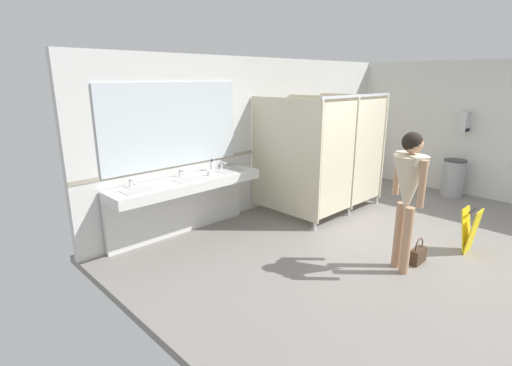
% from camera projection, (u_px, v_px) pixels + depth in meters
% --- Properties ---
extents(ground_plane, '(7.10, 6.15, 0.10)m').
position_uv_depth(ground_plane, '(412.00, 251.00, 5.36)').
color(ground_plane, gray).
extents(wall_back, '(7.10, 0.12, 2.63)m').
position_uv_depth(wall_back, '(268.00, 133.00, 6.96)').
color(wall_back, silver).
rests_on(wall_back, ground_plane).
extents(wall_side_right, '(0.12, 6.15, 2.63)m').
position_uv_depth(wall_side_right, '(497.00, 131.00, 7.21)').
color(wall_side_right, silver).
rests_on(wall_side_right, ground_plane).
extents(wall_back_tile_band, '(7.10, 0.01, 0.06)m').
position_uv_depth(wall_back_tile_band, '(271.00, 148.00, 6.98)').
color(wall_back_tile_band, '#9E937F').
rests_on(wall_back_tile_band, wall_back).
extents(vanity_counter, '(2.33, 0.55, 1.01)m').
position_uv_depth(vanity_counter, '(185.00, 194.00, 5.59)').
color(vanity_counter, silver).
rests_on(vanity_counter, ground_plane).
extents(mirror_panel, '(2.23, 0.02, 1.20)m').
position_uv_depth(mirror_panel, '(174.00, 125.00, 5.46)').
color(mirror_panel, silver).
rests_on(mirror_panel, wall_back).
extents(bathroom_stalls, '(1.96, 1.47, 2.04)m').
position_uv_depth(bathroom_stalls, '(329.00, 151.00, 6.64)').
color(bathroom_stalls, beige).
rests_on(bathroom_stalls, ground_plane).
extents(paper_towel_dispenser_upper, '(0.36, 0.13, 0.42)m').
position_uv_depth(paper_towel_dispenser_upper, '(466.00, 122.00, 7.45)').
color(paper_towel_dispenser_upper, '#B7BABF').
rests_on(paper_towel_dispenser_upper, wall_side_right).
extents(trash_bin, '(0.42, 0.42, 0.74)m').
position_uv_depth(trash_bin, '(453.00, 178.00, 7.57)').
color(trash_bin, '#99999E').
rests_on(trash_bin, ground_plane).
extents(person_standing, '(0.56, 0.56, 1.71)m').
position_uv_depth(person_standing, '(408.00, 185.00, 4.45)').
color(person_standing, tan).
rests_on(person_standing, ground_plane).
extents(handbag, '(0.29, 0.11, 0.34)m').
position_uv_depth(handbag, '(418.00, 255.00, 4.88)').
color(handbag, '#3F2D1E').
rests_on(handbag, ground_plane).
extents(soap_dispenser, '(0.07, 0.07, 0.18)m').
position_uv_depth(soap_dispenser, '(212.00, 166.00, 5.94)').
color(soap_dispenser, white).
rests_on(soap_dispenser, vanity_counter).
extents(paper_cup, '(0.07, 0.07, 0.09)m').
position_uv_depth(paper_cup, '(209.00, 173.00, 5.64)').
color(paper_cup, white).
rests_on(paper_cup, vanity_counter).
extents(wet_floor_sign, '(0.28, 0.19, 0.62)m').
position_uv_depth(wet_floor_sign, '(470.00, 230.00, 5.12)').
color(wet_floor_sign, yellow).
rests_on(wet_floor_sign, ground_plane).
extents(floor_drain_cover, '(0.14, 0.14, 0.01)m').
position_uv_depth(floor_drain_cover, '(400.00, 218.00, 6.46)').
color(floor_drain_cover, '#B7BABF').
rests_on(floor_drain_cover, ground_plane).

